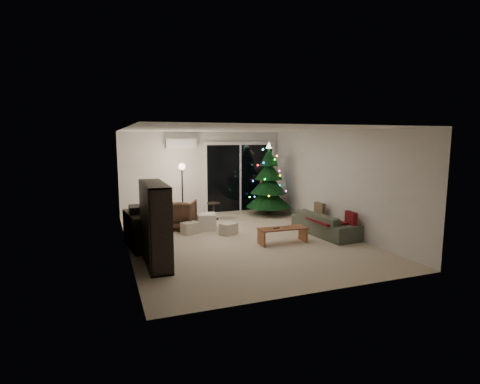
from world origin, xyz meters
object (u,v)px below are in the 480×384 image
Objects in this scene: sofa at (325,224)px; christmas_tree at (269,179)px; bookshelf at (145,225)px; media_cabinet at (139,230)px; armchair at (179,214)px; coffee_table at (283,235)px.

sofa is 2.78m from christmas_tree.
bookshelf is 0.82× the size of sofa.
media_cabinet is at bearing 110.30° from bookshelf.
armchair reaches higher than sofa.
armchair is (1.13, 2.54, -0.38)m from bookshelf.
armchair is at bearing 54.35° from sofa.
coffee_table is (3.01, -0.75, -0.20)m from media_cabinet.
armchair is 3.67m from sofa.
armchair is 3.08m from christmas_tree.
media_cabinet reaches higher than armchair.
armchair reaches higher than coffee_table.
bookshelf is 1.38× the size of coffee_table.
coffee_table is at bearing -108.90° from christmas_tree.
christmas_tree reaches higher than bookshelf.
media_cabinet is at bearing 75.06° from armchair.
media_cabinet is 1.48× the size of armchair.
christmas_tree is at bearing 0.62° from sofa.
christmas_tree is at bearing -140.43° from armchair.
bookshelf reaches higher than media_cabinet.
christmas_tree reaches higher than media_cabinet.
sofa is 1.33m from coffee_table.
bookshelf is 3.09m from coffee_table.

